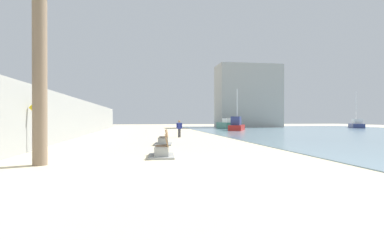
# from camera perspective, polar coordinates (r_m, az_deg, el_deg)

# --- Properties ---
(ground_plane) EXTENTS (120.00, 120.00, 0.00)m
(ground_plane) POSITION_cam_1_polar(r_m,az_deg,el_deg) (28.53, -6.32, -3.12)
(ground_plane) COLOR beige
(seawall) EXTENTS (0.80, 64.00, 3.47)m
(seawall) POSITION_cam_1_polar(r_m,az_deg,el_deg) (29.08, -21.25, 0.35)
(seawall) COLOR gray
(seawall) RESTS_ON ground
(bench_near) EXTENTS (1.23, 2.16, 0.98)m
(bench_near) POSITION_cam_1_polar(r_m,az_deg,el_deg) (13.64, -5.64, -5.87)
(bench_near) COLOR gray
(bench_near) RESTS_ON ground
(bench_far) EXTENTS (1.34, 2.22, 0.98)m
(bench_far) POSITION_cam_1_polar(r_m,az_deg,el_deg) (20.02, -5.32, -3.90)
(bench_far) COLOR gray
(bench_far) RESTS_ON ground
(person_walking) EXTENTS (0.53, 0.21, 1.53)m
(person_walking) POSITION_cam_1_polar(r_m,az_deg,el_deg) (27.36, -2.39, -1.43)
(person_walking) COLOR #333338
(person_walking) RESTS_ON ground
(boat_mid_bay) EXTENTS (2.26, 5.42, 1.69)m
(boat_mid_bay) POSITION_cam_1_polar(r_m,az_deg,el_deg) (49.30, 6.58, -0.88)
(boat_mid_bay) COLOR #337060
(boat_mid_bay) RESTS_ON water_bay
(boat_far_left) EXTENTS (3.78, 5.56, 5.84)m
(boat_far_left) POSITION_cam_1_polar(r_m,az_deg,el_deg) (42.82, 8.33, -0.98)
(boat_far_left) COLOR red
(boat_far_left) RESTS_ON water_bay
(boat_outer) EXTENTS (4.52, 6.16, 6.44)m
(boat_outer) POSITION_cam_1_polar(r_m,az_deg,el_deg) (61.20, 28.36, -0.73)
(boat_outer) COLOR navy
(boat_outer) RESTS_ON water_bay
(pedestrian_sign) EXTENTS (0.85, 0.08, 2.66)m
(pedestrian_sign) POSITION_cam_1_polar(r_m,az_deg,el_deg) (17.18, -26.87, 0.12)
(pedestrian_sign) COLOR slate
(pedestrian_sign) RESTS_ON ground
(harbor_building) EXTENTS (12.00, 6.00, 11.92)m
(harbor_building) POSITION_cam_1_polar(r_m,az_deg,el_deg) (60.09, 10.41, 4.36)
(harbor_building) COLOR #9E9E99
(harbor_building) RESTS_ON ground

